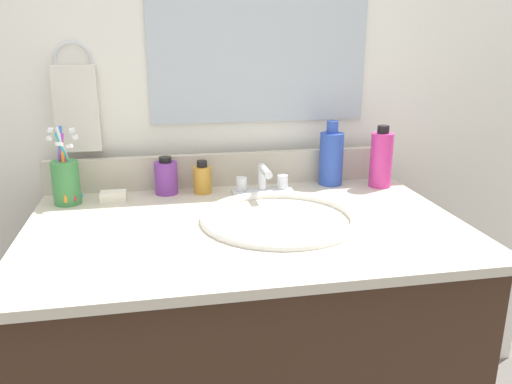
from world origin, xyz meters
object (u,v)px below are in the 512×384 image
object	(u,v)px
bottle_oil_amber	(202,179)
bottle_shampoo_blue	(331,157)
cup_green	(66,180)
soap_bar	(113,196)
bottle_cream_purple	(166,177)
bottle_soap_pink	(381,159)
hand_towel	(77,109)
faucet	(263,184)

from	to	relation	value
bottle_oil_amber	bottle_shampoo_blue	bearing A→B (deg)	2.26
cup_green	soap_bar	bearing A→B (deg)	0.09
bottle_oil_amber	cup_green	bearing A→B (deg)	-175.26
bottle_cream_purple	soap_bar	world-z (taller)	bottle_cream_purple
bottle_soap_pink	cup_green	size ratio (longest dim) A/B	0.87
hand_towel	bottle_cream_purple	bearing A→B (deg)	-18.45
soap_bar	bottle_cream_purple	bearing A→B (deg)	16.25
faucet	soap_bar	distance (m)	0.38
faucet	bottle_cream_purple	world-z (taller)	bottle_cream_purple
bottle_oil_amber	soap_bar	xyz separation A→B (m)	(-0.23, -0.03, -0.03)
faucet	bottle_shampoo_blue	size ratio (longest dim) A/B	0.89
hand_towel	bottle_shampoo_blue	xyz separation A→B (m)	(0.67, -0.07, -0.14)
cup_green	soap_bar	distance (m)	0.12
bottle_shampoo_blue	bottle_oil_amber	bearing A→B (deg)	-177.74
faucet	bottle_cream_purple	distance (m)	0.25
hand_towel	bottle_soap_pink	xyz separation A→B (m)	(0.80, -0.12, -0.14)
hand_towel	bottle_shampoo_blue	distance (m)	0.69
bottle_shampoo_blue	cup_green	size ratio (longest dim) A/B	0.91
bottle_oil_amber	bottle_soap_pink	size ratio (longest dim) A/B	0.52
hand_towel	faucet	xyz separation A→B (m)	(0.46, -0.13, -0.19)
bottle_oil_amber	bottle_shampoo_blue	distance (m)	0.36
bottle_oil_amber	bottle_shampoo_blue	world-z (taller)	bottle_shampoo_blue
bottle_cream_purple	bottle_oil_amber	bearing A→B (deg)	-6.75
bottle_oil_amber	cup_green	size ratio (longest dim) A/B	0.45
cup_green	soap_bar	world-z (taller)	cup_green
hand_towel	soap_bar	bearing A→B (deg)	-53.41
soap_bar	bottle_shampoo_blue	bearing A→B (deg)	4.10
hand_towel	bottle_soap_pink	bearing A→B (deg)	-8.20
bottle_oil_amber	soap_bar	distance (m)	0.23
bottle_oil_amber	bottle_cream_purple	bearing A→B (deg)	173.25
soap_bar	bottle_oil_amber	bearing A→B (deg)	6.96
hand_towel	bottle_oil_amber	xyz separation A→B (m)	(0.31, -0.08, -0.18)
faucet	bottle_soap_pink	xyz separation A→B (m)	(0.33, 0.01, 0.05)
hand_towel	cup_green	size ratio (longest dim) A/B	1.12
bottle_cream_purple	cup_green	world-z (taller)	cup_green
bottle_soap_pink	faucet	bearing A→B (deg)	-177.52
hand_towel	faucet	size ratio (longest dim) A/B	1.38
bottle_cream_purple	soap_bar	bearing A→B (deg)	-163.75
faucet	bottle_oil_amber	xyz separation A→B (m)	(-0.15, 0.05, 0.01)
bottle_oil_amber	cup_green	world-z (taller)	cup_green
bottle_oil_amber	cup_green	xyz separation A→B (m)	(-0.34, -0.03, 0.02)
bottle_soap_pink	cup_green	world-z (taller)	cup_green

